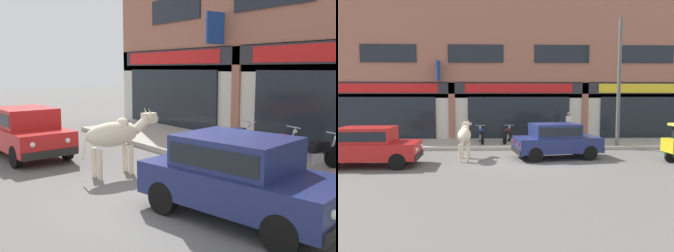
% 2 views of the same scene
% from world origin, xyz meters
% --- Properties ---
extents(ground_plane, '(90.00, 90.00, 0.00)m').
position_xyz_m(ground_plane, '(0.00, 0.00, 0.00)').
color(ground_plane, '#605E5B').
extents(sidewalk, '(19.00, 3.31, 0.17)m').
position_xyz_m(sidewalk, '(0.00, 3.85, 0.09)').
color(sidewalk, '#A8A093').
rests_on(sidewalk, ground).
extents(cow, '(0.54, 2.15, 1.61)m').
position_xyz_m(cow, '(-2.60, -0.04, 1.01)').
color(cow, beige).
rests_on(cow, ground).
extents(car_0, '(3.79, 2.17, 1.46)m').
position_xyz_m(car_0, '(1.19, 0.21, 0.81)').
color(car_0, black).
rests_on(car_0, ground).
extents(car_1, '(3.66, 1.73, 1.46)m').
position_xyz_m(car_1, '(-6.01, -1.14, 0.81)').
color(car_1, black).
rests_on(car_1, ground).
extents(motorcycle_0, '(0.52, 1.81, 0.88)m').
position_xyz_m(motorcycle_0, '(-2.08, 3.65, 0.56)').
color(motorcycle_0, black).
rests_on(motorcycle_0, sidewalk).
extents(motorcycle_1, '(0.67, 1.79, 0.88)m').
position_xyz_m(motorcycle_1, '(-0.74, 3.72, 0.56)').
color(motorcycle_1, black).
rests_on(motorcycle_1, sidewalk).
extents(motorcycle_2, '(0.66, 1.79, 0.88)m').
position_xyz_m(motorcycle_2, '(0.50, 3.64, 0.56)').
color(motorcycle_2, black).
rests_on(motorcycle_2, sidewalk).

